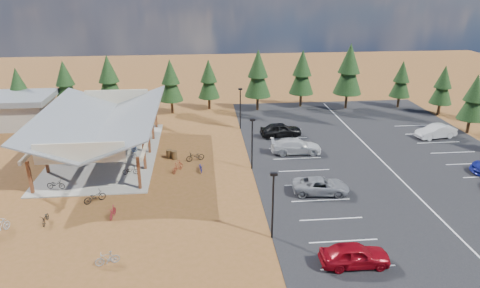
% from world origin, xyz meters
% --- Properties ---
extents(ground, '(140.00, 140.00, 0.00)m').
position_xyz_m(ground, '(0.00, 0.00, 0.00)').
color(ground, brown).
rests_on(ground, ground).
extents(asphalt_lot, '(27.00, 44.00, 0.04)m').
position_xyz_m(asphalt_lot, '(18.50, 3.00, 0.02)').
color(asphalt_lot, black).
rests_on(asphalt_lot, ground).
extents(concrete_pad, '(10.60, 18.60, 0.10)m').
position_xyz_m(concrete_pad, '(-10.00, 7.00, 0.05)').
color(concrete_pad, gray).
rests_on(concrete_pad, ground).
extents(bike_pavilion, '(11.65, 19.40, 4.97)m').
position_xyz_m(bike_pavilion, '(-10.00, 7.00, 3.82)').
color(bike_pavilion, '#5B301A').
rests_on(bike_pavilion, concrete_pad).
extents(outbuilding, '(11.00, 7.00, 3.90)m').
position_xyz_m(outbuilding, '(-24.00, 18.00, 2.03)').
color(outbuilding, '#ADA593').
rests_on(outbuilding, ground).
extents(lamp_post_0, '(0.50, 0.25, 5.14)m').
position_xyz_m(lamp_post_0, '(5.00, -10.00, 2.98)').
color(lamp_post_0, black).
rests_on(lamp_post_0, ground).
extents(lamp_post_1, '(0.50, 0.25, 5.14)m').
position_xyz_m(lamp_post_1, '(5.00, 2.00, 2.98)').
color(lamp_post_1, black).
rests_on(lamp_post_1, ground).
extents(lamp_post_2, '(0.50, 0.25, 5.14)m').
position_xyz_m(lamp_post_2, '(5.00, 14.00, 2.98)').
color(lamp_post_2, black).
rests_on(lamp_post_2, ground).
extents(trash_bin_0, '(0.60, 0.60, 0.90)m').
position_xyz_m(trash_bin_0, '(-2.70, 5.11, 0.45)').
color(trash_bin_0, '#4B341B').
rests_on(trash_bin_0, ground).
extents(trash_bin_1, '(0.60, 0.60, 0.90)m').
position_xyz_m(trash_bin_1, '(-3.24, 5.46, 0.45)').
color(trash_bin_1, '#4B341B').
rests_on(trash_bin_1, ground).
extents(pine_0, '(2.87, 2.87, 6.69)m').
position_xyz_m(pine_0, '(-23.60, 21.49, 4.08)').
color(pine_0, '#382314').
rests_on(pine_0, ground).
extents(pine_1, '(3.22, 3.22, 7.49)m').
position_xyz_m(pine_1, '(-17.66, 21.80, 4.57)').
color(pine_1, '#382314').
rests_on(pine_1, ground).
extents(pine_2, '(3.51, 3.51, 8.18)m').
position_xyz_m(pine_2, '(-11.86, 21.43, 5.00)').
color(pine_2, '#382314').
rests_on(pine_2, ground).
extents(pine_3, '(3.21, 3.21, 7.47)m').
position_xyz_m(pine_3, '(-3.74, 21.46, 4.56)').
color(pine_3, '#382314').
rests_on(pine_3, ground).
extents(pine_4, '(3.05, 3.05, 7.10)m').
position_xyz_m(pine_4, '(1.43, 22.89, 4.33)').
color(pine_4, '#382314').
rests_on(pine_4, ground).
extents(pine_5, '(3.67, 3.67, 8.54)m').
position_xyz_m(pine_5, '(8.19, 21.75, 5.22)').
color(pine_5, '#382314').
rests_on(pine_5, ground).
extents(pine_6, '(3.52, 3.52, 8.20)m').
position_xyz_m(pine_6, '(14.67, 22.95, 5.01)').
color(pine_6, '#382314').
rests_on(pine_6, ground).
extents(pine_7, '(3.97, 3.97, 9.24)m').
position_xyz_m(pine_7, '(20.91, 21.37, 5.64)').
color(pine_7, '#382314').
rests_on(pine_7, ground).
extents(pine_8, '(2.90, 2.90, 6.75)m').
position_xyz_m(pine_8, '(28.61, 21.18, 4.12)').
color(pine_8, '#382314').
rests_on(pine_8, ground).
extents(pine_12, '(3.08, 3.08, 7.18)m').
position_xyz_m(pine_12, '(32.20, 9.85, 4.38)').
color(pine_12, '#382314').
rests_on(pine_12, ground).
extents(pine_13, '(2.93, 2.93, 6.82)m').
position_xyz_m(pine_13, '(32.49, 17.12, 4.16)').
color(pine_13, '#382314').
rests_on(pine_13, ground).
extents(bike_0, '(1.68, 0.82, 0.85)m').
position_xyz_m(bike_0, '(-12.79, -0.80, 0.52)').
color(bike_0, black).
rests_on(bike_0, concrete_pad).
extents(bike_1, '(1.83, 1.07, 1.06)m').
position_xyz_m(bike_1, '(-13.13, 5.02, 0.63)').
color(bike_1, '#93969C').
rests_on(bike_1, concrete_pad).
extents(bike_2, '(1.84, 0.75, 0.95)m').
position_xyz_m(bike_2, '(-12.90, 9.08, 0.57)').
color(bike_2, '#254898').
rests_on(bike_2, concrete_pad).
extents(bike_3, '(1.87, 0.77, 1.09)m').
position_xyz_m(bike_3, '(-12.29, 14.27, 0.65)').
color(bike_3, maroon).
rests_on(bike_3, concrete_pad).
extents(bike_4, '(1.54, 0.56, 0.81)m').
position_xyz_m(bike_4, '(-6.64, 1.59, 0.50)').
color(bike_4, black).
rests_on(bike_4, concrete_pad).
extents(bike_5, '(1.72, 0.73, 1.00)m').
position_xyz_m(bike_5, '(-7.37, 5.53, 0.60)').
color(bike_5, gray).
rests_on(bike_5, concrete_pad).
extents(bike_6, '(1.86, 0.81, 0.95)m').
position_xyz_m(bike_6, '(-7.65, 7.33, 0.57)').
color(bike_6, '#1B429D').
rests_on(bike_6, concrete_pad).
extents(bike_7, '(1.92, 0.99, 1.11)m').
position_xyz_m(bike_7, '(-8.85, 12.14, 0.65)').
color(bike_7, maroon).
rests_on(bike_7, concrete_pad).
extents(bike_8, '(0.66, 1.59, 0.82)m').
position_xyz_m(bike_8, '(-11.90, -6.44, 0.41)').
color(bike_8, black).
rests_on(bike_8, ground).
extents(bike_9, '(1.12, 1.86, 1.08)m').
position_xyz_m(bike_9, '(-14.71, -7.60, 0.54)').
color(bike_9, '#9FA2A7').
rests_on(bike_9, ground).
extents(bike_11, '(0.60, 1.54, 0.90)m').
position_xyz_m(bike_11, '(-6.94, -6.04, 0.45)').
color(bike_11, maroon).
rests_on(bike_11, ground).
extents(bike_12, '(1.93, 1.60, 0.99)m').
position_xyz_m(bike_12, '(-8.88, -3.43, 0.50)').
color(bike_12, black).
rests_on(bike_12, ground).
extents(bike_13, '(1.67, 0.90, 0.96)m').
position_xyz_m(bike_13, '(-6.22, -12.08, 0.48)').
color(bike_13, gray).
rests_on(bike_13, ground).
extents(bike_14, '(0.69, 1.58, 0.81)m').
position_xyz_m(bike_14, '(-0.01, 1.91, 0.40)').
color(bike_14, navy).
rests_on(bike_14, ground).
extents(bike_15, '(1.36, 1.83, 1.09)m').
position_xyz_m(bike_15, '(-2.23, 1.98, 0.55)').
color(bike_15, brown).
rests_on(bike_15, ground).
extents(bike_16, '(2.02, 1.21, 1.00)m').
position_xyz_m(bike_16, '(-0.54, 4.45, 0.50)').
color(bike_16, black).
rests_on(bike_16, ground).
extents(car_0, '(4.55, 1.87, 1.55)m').
position_xyz_m(car_0, '(9.80, -13.68, 0.81)').
color(car_0, maroon).
rests_on(car_0, asphalt_lot).
extents(car_2, '(5.13, 2.80, 1.36)m').
position_xyz_m(car_2, '(10.33, -3.67, 0.72)').
color(car_2, gray).
rests_on(car_2, asphalt_lot).
extents(car_3, '(5.45, 2.43, 1.55)m').
position_xyz_m(car_3, '(10.16, 5.49, 0.82)').
color(car_3, silver).
rests_on(car_3, asphalt_lot).
extents(car_4, '(5.04, 2.52, 1.65)m').
position_xyz_m(car_4, '(9.49, 10.72, 0.86)').
color(car_4, black).
rests_on(car_4, asphalt_lot).
extents(car_9, '(4.95, 2.48, 1.56)m').
position_xyz_m(car_9, '(27.40, 8.52, 0.82)').
color(car_9, silver).
rests_on(car_9, asphalt_lot).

